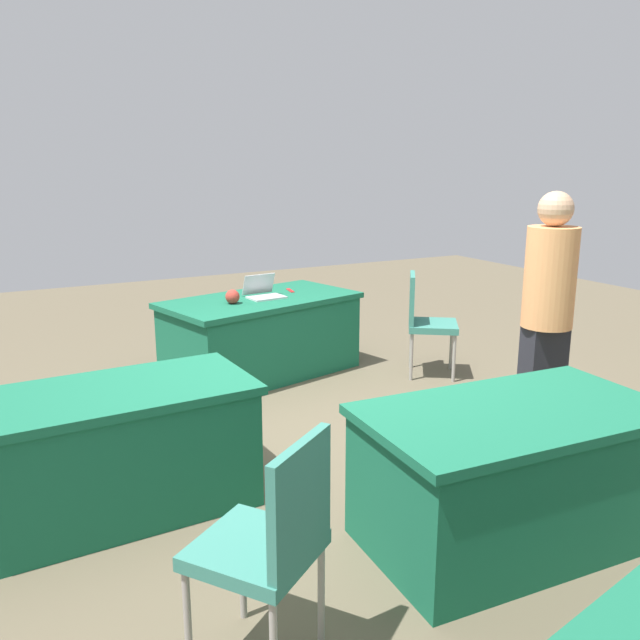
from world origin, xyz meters
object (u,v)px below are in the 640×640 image
(person_presenter, at_px, (548,307))
(scissors_red, at_px, (290,290))
(chair_tucked_right, at_px, (271,538))
(table_foreground, at_px, (261,336))
(chair_near_front, at_px, (425,318))
(yarn_ball, at_px, (233,297))
(table_mid_left, at_px, (511,475))
(table_mid_right, at_px, (104,453))
(laptop_silver, at_px, (264,293))

(person_presenter, height_order, scissors_red, person_presenter)
(scissors_red, bearing_deg, chair_tucked_right, -16.35)
(chair_tucked_right, bearing_deg, scissors_red, 28.01)
(table_foreground, relative_size, scissors_red, 10.76)
(chair_near_front, height_order, person_presenter, person_presenter)
(person_presenter, xyz_separation_m, yarn_ball, (1.43, -2.24, -0.20))
(table_mid_left, distance_m, scissors_red, 3.38)
(chair_tucked_right, relative_size, person_presenter, 0.55)
(yarn_ball, height_order, scissors_red, yarn_ball)
(table_mid_right, bearing_deg, person_presenter, 171.26)
(table_mid_right, relative_size, person_presenter, 0.97)
(table_foreground, height_order, table_mid_left, same)
(chair_tucked_right, height_order, scissors_red, chair_tucked_right)
(person_presenter, relative_size, scissors_red, 9.79)
(table_mid_left, relative_size, laptop_silver, 4.65)
(table_mid_left, xyz_separation_m, yarn_ball, (0.38, -3.05, 0.43))
(laptop_silver, bearing_deg, table_mid_right, 40.65)
(table_foreground, height_order, table_mid_right, same)
(table_mid_left, bearing_deg, laptop_silver, -89.48)
(person_presenter, bearing_deg, table_foreground, -54.33)
(table_mid_right, distance_m, yarn_ball, 2.34)
(yarn_ball, bearing_deg, table_foreground, -157.87)
(table_mid_left, distance_m, yarn_ball, 3.10)
(table_mid_left, bearing_deg, table_mid_right, -34.51)
(scissors_red, bearing_deg, table_mid_left, 4.58)
(chair_tucked_right, distance_m, person_presenter, 2.76)
(table_foreground, xyz_separation_m, chair_tucked_right, (1.41, 3.44, 0.20))
(table_foreground, distance_m, person_presenter, 2.69)
(chair_near_front, bearing_deg, scissors_red, -98.23)
(chair_near_front, xyz_separation_m, scissors_red, (0.95, -0.89, 0.19))
(chair_near_front, xyz_separation_m, person_presenter, (0.22, 1.64, 0.44))
(yarn_ball, bearing_deg, chair_tucked_right, 71.81)
(table_foreground, distance_m, laptop_silver, 0.40)
(laptop_silver, bearing_deg, table_foreground, -19.11)
(scissors_red, bearing_deg, table_mid_right, -35.70)
(table_mid_right, xyz_separation_m, laptop_silver, (-1.80, -1.92, 0.40))
(chair_tucked_right, height_order, laptop_silver, chair_tucked_right)
(table_mid_left, bearing_deg, scissors_red, -95.43)
(yarn_ball, bearing_deg, table_mid_right, 51.19)
(yarn_ball, xyz_separation_m, scissors_red, (-0.70, -0.29, -0.06))
(chair_tucked_right, xyz_separation_m, yarn_ball, (-1.09, -3.31, 0.22))
(laptop_silver, bearing_deg, chair_tucked_right, 61.01)
(person_presenter, distance_m, laptop_silver, 2.60)
(table_mid_left, relative_size, person_presenter, 0.92)
(table_foreground, distance_m, chair_tucked_right, 3.72)
(yarn_ball, relative_size, scissors_red, 0.70)
(chair_near_front, height_order, chair_tucked_right, chair_tucked_right)
(table_mid_right, height_order, yarn_ball, yarn_ball)
(table_mid_left, relative_size, scissors_red, 8.96)
(laptop_silver, bearing_deg, chair_near_front, 144.66)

